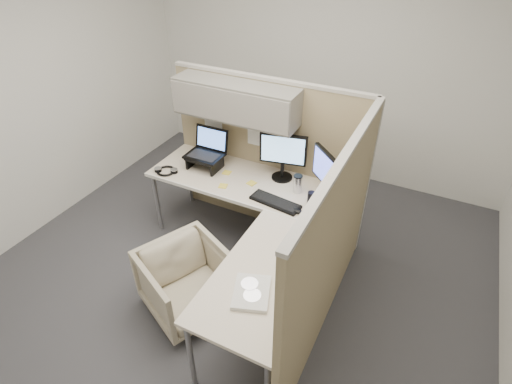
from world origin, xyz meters
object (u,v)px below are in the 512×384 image
at_px(monitor_left, 283,153).
at_px(desk, 252,216).
at_px(office_chair, 187,279).
at_px(keyboard, 275,202).

bearing_deg(monitor_left, desk, -103.44).
xyz_separation_m(desk, monitor_left, (0.02, 0.60, 0.32)).
bearing_deg(office_chair, monitor_left, 10.81).
xyz_separation_m(office_chair, keyboard, (0.43, 0.81, 0.40)).
relative_size(desk, monitor_left, 4.29).
relative_size(monitor_left, keyboard, 1.01).
bearing_deg(office_chair, desk, -0.68).
distance_m(office_chair, monitor_left, 1.42).
xyz_separation_m(desk, keyboard, (0.13, 0.20, 0.05)).
xyz_separation_m(monitor_left, keyboard, (0.11, -0.40, -0.26)).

